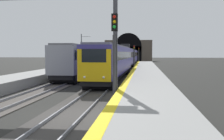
{
  "coord_description": "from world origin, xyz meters",
  "views": [
    {
      "loc": [
        -12.64,
        -3.63,
        3.19
      ],
      "look_at": [
        14.82,
        -0.22,
        1.33
      ],
      "focal_mm": 41.08,
      "sensor_mm": 36.0,
      "label": 1
    }
  ],
  "objects_px": {
    "railway_signal_near": "(115,50)",
    "catenary_mast_far": "(82,50)",
    "overhead_signal_gantry": "(51,15)",
    "railway_signal_mid": "(134,55)",
    "train_main_approaching": "(125,57)",
    "railway_signal_far": "(139,54)",
    "train_adjacent_platform": "(95,58)"
  },
  "relations": [
    {
      "from": "railway_signal_near",
      "to": "catenary_mast_far",
      "type": "distance_m",
      "value": 44.94
    },
    {
      "from": "overhead_signal_gantry",
      "to": "catenary_mast_far",
      "type": "relative_size",
      "value": 1.14
    },
    {
      "from": "railway_signal_mid",
      "to": "overhead_signal_gantry",
      "type": "height_order",
      "value": "overhead_signal_gantry"
    },
    {
      "from": "railway_signal_near",
      "to": "train_main_approaching",
      "type": "bearing_deg",
      "value": -176.95
    },
    {
      "from": "railway_signal_mid",
      "to": "catenary_mast_far",
      "type": "bearing_deg",
      "value": -132.21
    },
    {
      "from": "railway_signal_near",
      "to": "overhead_signal_gantry",
      "type": "relative_size",
      "value": 0.65
    },
    {
      "from": "catenary_mast_far",
      "to": "train_main_approaching",
      "type": "bearing_deg",
      "value": -127.49
    },
    {
      "from": "train_main_approaching",
      "to": "railway_signal_far",
      "type": "xyz_separation_m",
      "value": [
        41.03,
        -1.85,
        0.61
      ]
    },
    {
      "from": "railway_signal_mid",
      "to": "overhead_signal_gantry",
      "type": "relative_size",
      "value": 0.53
    },
    {
      "from": "train_main_approaching",
      "to": "railway_signal_mid",
      "type": "height_order",
      "value": "train_main_approaching"
    },
    {
      "from": "overhead_signal_gantry",
      "to": "railway_signal_mid",
      "type": "bearing_deg",
      "value": -7.68
    },
    {
      "from": "catenary_mast_far",
      "to": "overhead_signal_gantry",
      "type": "bearing_deg",
      "value": -168.72
    },
    {
      "from": "railway_signal_near",
      "to": "railway_signal_mid",
      "type": "relative_size",
      "value": 1.21
    },
    {
      "from": "railway_signal_mid",
      "to": "train_main_approaching",
      "type": "bearing_deg",
      "value": -149.88
    },
    {
      "from": "train_main_approaching",
      "to": "catenary_mast_far",
      "type": "height_order",
      "value": "catenary_mast_far"
    },
    {
      "from": "train_main_approaching",
      "to": "overhead_signal_gantry",
      "type": "height_order",
      "value": "overhead_signal_gantry"
    },
    {
      "from": "train_main_approaching",
      "to": "railway_signal_near",
      "type": "bearing_deg",
      "value": 4.41
    },
    {
      "from": "overhead_signal_gantry",
      "to": "catenary_mast_far",
      "type": "bearing_deg",
      "value": 11.28
    },
    {
      "from": "railway_signal_near",
      "to": "overhead_signal_gantry",
      "type": "distance_m",
      "value": 4.82
    },
    {
      "from": "railway_signal_far",
      "to": "overhead_signal_gantry",
      "type": "distance_m",
      "value": 75.43
    },
    {
      "from": "railway_signal_near",
      "to": "overhead_signal_gantry",
      "type": "xyz_separation_m",
      "value": [
        0.58,
        4.19,
        2.32
      ]
    },
    {
      "from": "catenary_mast_far",
      "to": "railway_signal_far",
      "type": "bearing_deg",
      "value": -21.16
    },
    {
      "from": "train_main_approaching",
      "to": "overhead_signal_gantry",
      "type": "xyz_separation_m",
      "value": [
        -34.24,
        2.33,
        3.34
      ]
    },
    {
      "from": "railway_signal_mid",
      "to": "railway_signal_far",
      "type": "relative_size",
      "value": 0.92
    },
    {
      "from": "train_main_approaching",
      "to": "train_adjacent_platform",
      "type": "distance_m",
      "value": 8.37
    },
    {
      "from": "railway_signal_far",
      "to": "train_adjacent_platform",
      "type": "bearing_deg",
      "value": -7.74
    },
    {
      "from": "overhead_signal_gantry",
      "to": "railway_signal_far",
      "type": "bearing_deg",
      "value": -3.18
    },
    {
      "from": "railway_signal_near",
      "to": "railway_signal_far",
      "type": "xyz_separation_m",
      "value": [
        75.85,
        0.0,
        -0.41
      ]
    },
    {
      "from": "train_adjacent_platform",
      "to": "railway_signal_near",
      "type": "xyz_separation_m",
      "value": [
        -27.87,
        -6.52,
        0.96
      ]
    },
    {
      "from": "train_adjacent_platform",
      "to": "railway_signal_far",
      "type": "distance_m",
      "value": 48.42
    },
    {
      "from": "train_main_approaching",
      "to": "catenary_mast_far",
      "type": "bearing_deg",
      "value": -126.13
    },
    {
      "from": "railway_signal_far",
      "to": "catenary_mast_far",
      "type": "xyz_separation_m",
      "value": [
        -32.73,
        12.67,
        0.97
      ]
    }
  ]
}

